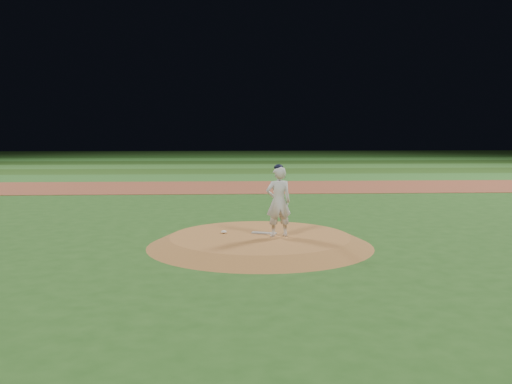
# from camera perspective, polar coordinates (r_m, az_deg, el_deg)

# --- Properties ---
(ground) EXTENTS (120.00, 120.00, 0.00)m
(ground) POSITION_cam_1_polar(r_m,az_deg,el_deg) (13.99, 0.41, -5.39)
(ground) COLOR #244F19
(ground) RESTS_ON ground
(infield_dirt_band) EXTENTS (70.00, 6.00, 0.02)m
(infield_dirt_band) POSITION_cam_1_polar(r_m,az_deg,el_deg) (27.84, -1.22, 0.50)
(infield_dirt_band) COLOR brown
(infield_dirt_band) RESTS_ON ground
(outfield_stripe_0) EXTENTS (70.00, 5.00, 0.02)m
(outfield_stripe_0) POSITION_cam_1_polar(r_m,az_deg,el_deg) (33.31, -1.48, 1.46)
(outfield_stripe_0) COLOR #2C6324
(outfield_stripe_0) RESTS_ON ground
(outfield_stripe_1) EXTENTS (70.00, 5.00, 0.02)m
(outfield_stripe_1) POSITION_cam_1_polar(r_m,az_deg,el_deg) (38.29, -1.66, 2.10)
(outfield_stripe_1) COLOR #254B18
(outfield_stripe_1) RESTS_ON ground
(outfield_stripe_2) EXTENTS (70.00, 5.00, 0.02)m
(outfield_stripe_2) POSITION_cam_1_polar(r_m,az_deg,el_deg) (43.28, -1.80, 2.59)
(outfield_stripe_2) COLOR #326C27
(outfield_stripe_2) RESTS_ON ground
(outfield_stripe_3) EXTENTS (70.00, 5.00, 0.02)m
(outfield_stripe_3) POSITION_cam_1_polar(r_m,az_deg,el_deg) (48.27, -1.90, 2.97)
(outfield_stripe_3) COLOR #214516
(outfield_stripe_3) RESTS_ON ground
(outfield_stripe_4) EXTENTS (70.00, 5.00, 0.02)m
(outfield_stripe_4) POSITION_cam_1_polar(r_m,az_deg,el_deg) (53.26, -1.99, 3.29)
(outfield_stripe_4) COLOR #307129
(outfield_stripe_4) RESTS_ON ground
(outfield_stripe_5) EXTENTS (70.00, 5.00, 0.02)m
(outfield_stripe_5) POSITION_cam_1_polar(r_m,az_deg,el_deg) (58.25, -2.07, 3.55)
(outfield_stripe_5) COLOR #204F19
(outfield_stripe_5) RESTS_ON ground
(pitchers_mound) EXTENTS (5.50, 5.50, 0.25)m
(pitchers_mound) POSITION_cam_1_polar(r_m,az_deg,el_deg) (13.97, 0.41, -4.89)
(pitchers_mound) COLOR #9E6431
(pitchers_mound) RESTS_ON ground
(pitching_rubber) EXTENTS (0.64, 0.35, 0.03)m
(pitching_rubber) POSITION_cam_1_polar(r_m,az_deg,el_deg) (14.20, 0.81, -4.12)
(pitching_rubber) COLOR silver
(pitching_rubber) RESTS_ON pitchers_mound
(rosin_bag) EXTENTS (0.14, 0.14, 0.08)m
(rosin_bag) POSITION_cam_1_polar(r_m,az_deg,el_deg) (14.25, -3.24, -4.00)
(rosin_bag) COLOR white
(rosin_bag) RESTS_ON pitchers_mound
(pitcher_on_mound) EXTENTS (0.69, 0.52, 1.75)m
(pitcher_on_mound) POSITION_cam_1_polar(r_m,az_deg,el_deg) (13.72, 2.27, -0.92)
(pitcher_on_mound) COLOR silver
(pitcher_on_mound) RESTS_ON pitchers_mound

